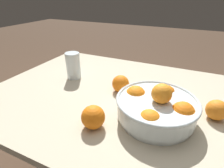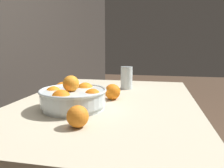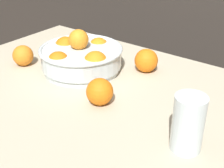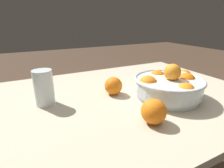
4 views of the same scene
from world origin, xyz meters
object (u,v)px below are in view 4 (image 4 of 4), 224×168
(juice_glass, at_px, (44,89))
(orange_loose_aside, at_px, (154,111))
(fruit_bowl, at_px, (168,86))
(orange_loose_near_bowl, at_px, (184,77))
(orange_loose_front, at_px, (113,86))

(juice_glass, relative_size, orange_loose_aside, 1.70)
(orange_loose_aside, bearing_deg, fruit_bowl, -144.43)
(orange_loose_near_bowl, xyz_separation_m, orange_loose_front, (0.39, -0.04, 0.00))
(fruit_bowl, relative_size, juice_glass, 2.08)
(orange_loose_near_bowl, distance_m, orange_loose_aside, 0.45)
(orange_loose_front, relative_size, orange_loose_aside, 0.97)
(fruit_bowl, relative_size, orange_loose_front, 3.64)
(juice_glass, distance_m, orange_loose_near_bowl, 0.69)
(fruit_bowl, height_order, juice_glass, fruit_bowl)
(fruit_bowl, distance_m, orange_loose_near_bowl, 0.22)
(fruit_bowl, distance_m, orange_loose_front, 0.24)
(fruit_bowl, bearing_deg, orange_loose_front, -34.73)
(fruit_bowl, relative_size, orange_loose_aside, 3.53)
(orange_loose_front, bearing_deg, juice_glass, -6.54)
(juice_glass, xyz_separation_m, orange_loose_near_bowl, (-0.68, 0.07, -0.03))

